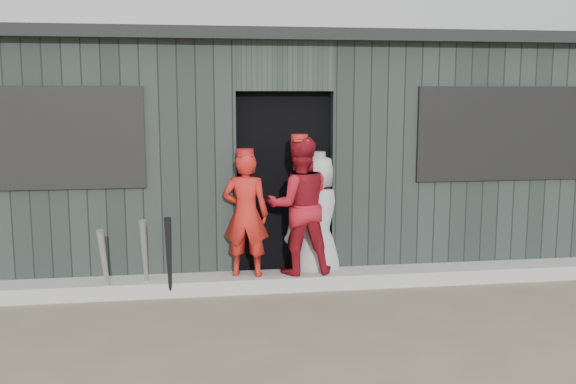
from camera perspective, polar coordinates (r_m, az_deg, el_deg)
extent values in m
plane|color=brown|center=(4.98, 3.12, -14.66)|extent=(80.00, 80.00, 0.00)
cube|color=#999A95|center=(6.64, -0.03, -7.89)|extent=(8.00, 0.36, 0.15)
cone|color=#9B9BA4|center=(6.36, -15.98, -6.27)|extent=(0.11, 0.27, 0.73)
cone|color=gray|center=(6.39, -12.60, -5.76)|extent=(0.08, 0.28, 0.80)
cone|color=black|center=(6.26, -10.52, -5.83)|extent=(0.07, 0.25, 0.83)
imported|color=#B31D16|center=(6.43, -3.78, -1.99)|extent=(0.52, 0.40, 1.26)
imported|color=maroon|center=(6.51, 1.01, -1.23)|extent=(0.69, 0.55, 1.40)
imported|color=#A3A3A3|center=(6.74, 2.59, -2.37)|extent=(0.73, 0.54, 1.36)
cube|color=black|center=(8.06, -1.76, 3.23)|extent=(7.60, 2.70, 2.20)
cube|color=#272E2B|center=(6.74, -19.68, 2.06)|extent=(3.50, 0.20, 2.50)
cube|color=#272E2C|center=(7.34, 17.33, 2.68)|extent=(3.50, 0.20, 2.50)
cube|color=#2C3531|center=(6.64, -0.38, 11.12)|extent=(1.00, 0.20, 0.50)
cube|color=#28302D|center=(9.35, 22.77, 3.62)|extent=(0.20, 3.00, 2.50)
cube|color=#242B29|center=(9.45, -2.75, 4.34)|extent=(8.00, 0.20, 2.50)
cube|color=black|center=(8.05, -1.81, 12.91)|extent=(8.30, 3.30, 0.12)
cube|color=black|center=(6.63, -21.29, 4.47)|extent=(2.00, 0.04, 1.00)
cube|color=black|center=(7.27, 18.91, 4.92)|extent=(2.00, 0.04, 1.00)
cube|color=black|center=(7.19, -3.37, 3.74)|extent=(0.24, 0.24, 0.93)
cube|color=black|center=(7.16, -1.00, 3.34)|extent=(0.19, 0.16, 0.77)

